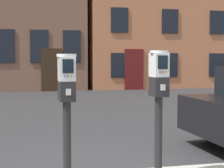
{
  "coord_description": "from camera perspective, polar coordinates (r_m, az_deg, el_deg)",
  "views": [
    {
      "loc": [
        -0.98,
        -4.49,
        1.54
      ],
      "look_at": [
        0.06,
        -0.15,
        1.26
      ],
      "focal_mm": 62.07,
      "sensor_mm": 36.0,
      "label": 1
    }
  ],
  "objects": [
    {
      "name": "townhouse_grey_stucco",
      "position": [
        23.33,
        6.07,
        11.08
      ],
      "size": [
        8.2,
        5.41,
        9.19
      ],
      "color": "#B7704C",
      "rests_on": "ground_plane"
    },
    {
      "name": "parking_meter_twin_adjacent",
      "position": [
        4.54,
        6.91,
        -1.01
      ],
      "size": [
        0.22,
        0.25,
        1.51
      ],
      "rotation": [
        0.0,
        0.0,
        -1.55
      ],
      "color": "black",
      "rests_on": "sidewalk_slab"
    },
    {
      "name": "parking_meter_near_kerb",
      "position": [
        4.29,
        -6.68,
        -1.68
      ],
      "size": [
        0.22,
        0.25,
        1.47
      ],
      "rotation": [
        0.0,
        0.0,
        -1.55
      ],
      "color": "black",
      "rests_on": "sidewalk_slab"
    }
  ]
}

